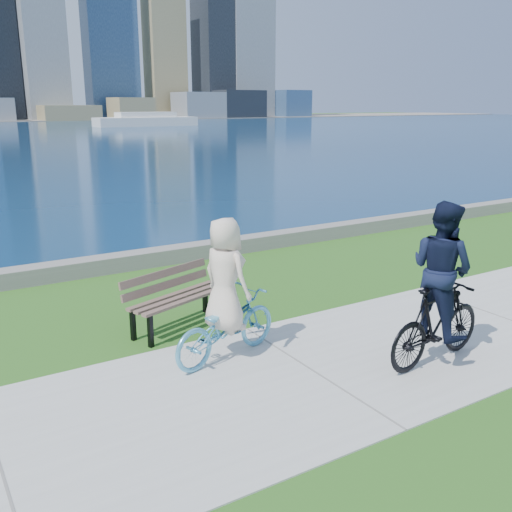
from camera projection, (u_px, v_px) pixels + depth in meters
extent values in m
plane|color=#235516|center=(312.00, 371.00, 7.86)|extent=(320.00, 320.00, 0.00)
cube|color=#AEAFA9|center=(312.00, 371.00, 7.86)|extent=(80.00, 3.50, 0.02)
cube|color=slate|center=(146.00, 258.00, 12.91)|extent=(90.00, 0.50, 0.35)
cube|color=#847751|center=(69.00, 113.00, 119.15)|extent=(11.52, 9.47, 3.09)
cube|color=#847751|center=(131.00, 108.00, 126.53)|extent=(8.16, 9.10, 4.70)
cube|color=slate|center=(200.00, 105.00, 134.87)|extent=(10.87, 9.26, 5.97)
cube|color=black|center=(237.00, 104.00, 140.09)|extent=(11.15, 9.52, 6.52)
cube|color=navy|center=(290.00, 104.00, 150.27)|extent=(8.17, 8.38, 6.75)
cube|color=navy|center=(109.00, 25.00, 129.83)|extent=(11.49, 6.43, 41.53)
cube|color=#847751|center=(165.00, 57.00, 137.99)|extent=(8.72, 6.89, 28.58)
cube|color=black|center=(219.00, 40.00, 142.19)|extent=(10.58, 10.01, 37.20)
cube|color=slate|center=(247.00, 18.00, 144.26)|extent=(11.53, 9.38, 48.68)
cube|color=silver|center=(146.00, 122.00, 89.99)|extent=(15.95, 4.56, 1.37)
cube|color=silver|center=(146.00, 115.00, 89.71)|extent=(9.11, 3.42, 0.80)
cube|color=black|center=(150.00, 331.00, 8.58)|extent=(0.09, 0.09, 0.51)
cube|color=black|center=(222.00, 303.00, 9.77)|extent=(0.09, 0.09, 0.51)
cube|color=black|center=(133.00, 325.00, 8.83)|extent=(0.09, 0.09, 0.51)
cube|color=black|center=(205.00, 298.00, 10.03)|extent=(0.09, 0.09, 0.51)
cube|color=brown|center=(188.00, 300.00, 9.10)|extent=(1.77, 0.70, 0.05)
cube|color=brown|center=(180.00, 298.00, 9.22)|extent=(1.77, 0.70, 0.05)
cube|color=brown|center=(173.00, 295.00, 9.33)|extent=(1.77, 0.70, 0.05)
cube|color=brown|center=(167.00, 285.00, 9.37)|extent=(1.75, 0.66, 0.13)
cube|color=brown|center=(165.00, 273.00, 9.34)|extent=(1.75, 0.66, 0.13)
imported|color=#56ACD2|center=(226.00, 326.00, 8.12)|extent=(1.11, 1.97, 0.98)
imported|color=white|center=(225.00, 275.00, 7.93)|extent=(0.71, 0.91, 1.63)
imported|color=black|center=(437.00, 324.00, 7.97)|extent=(0.72, 1.95, 1.15)
imported|color=black|center=(441.00, 269.00, 7.76)|extent=(0.78, 0.96, 1.88)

